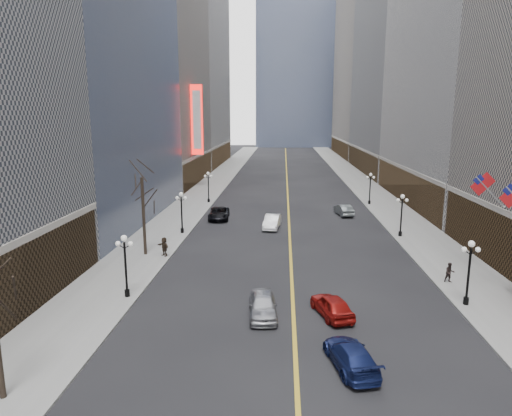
# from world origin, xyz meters

# --- Properties ---
(sidewalk_east) EXTENTS (6.00, 230.00, 0.15)m
(sidewalk_east) POSITION_xyz_m (14.00, 70.00, 0.07)
(sidewalk_east) COLOR gray
(sidewalk_east) RESTS_ON ground
(sidewalk_west) EXTENTS (6.00, 230.00, 0.15)m
(sidewalk_west) POSITION_xyz_m (-14.00, 70.00, 0.07)
(sidewalk_west) COLOR gray
(sidewalk_west) RESTS_ON ground
(lane_line) EXTENTS (0.25, 200.00, 0.02)m
(lane_line) POSITION_xyz_m (0.00, 80.00, 0.01)
(lane_line) COLOR gold
(lane_line) RESTS_ON ground
(bldg_east_c) EXTENTS (26.60, 40.60, 48.80)m
(bldg_east_c) POSITION_xyz_m (29.88, 106.00, 24.18)
(bldg_east_c) COLOR gray
(bldg_east_c) RESTS_ON ground
(bldg_east_d) EXTENTS (26.60, 46.60, 62.80)m
(bldg_east_d) POSITION_xyz_m (29.90, 149.00, 31.17)
(bldg_east_d) COLOR #A59989
(bldg_east_d) RESTS_ON ground
(bldg_west_c) EXTENTS (26.60, 30.60, 50.80)m
(bldg_west_c) POSITION_xyz_m (-29.88, 87.00, 25.19)
(bldg_west_c) COLOR #A59989
(bldg_west_c) RESTS_ON ground
(bldg_west_d) EXTENTS (26.60, 38.60, 72.80)m
(bldg_west_d) POSITION_xyz_m (-29.92, 121.00, 36.17)
(bldg_west_d) COLOR silver
(bldg_west_d) RESTS_ON ground
(streetlamp_east_1) EXTENTS (1.26, 0.44, 4.52)m
(streetlamp_east_1) POSITION_xyz_m (11.80, 30.00, 2.90)
(streetlamp_east_1) COLOR black
(streetlamp_east_1) RESTS_ON sidewalk_east
(streetlamp_east_2) EXTENTS (1.26, 0.44, 4.52)m
(streetlamp_east_2) POSITION_xyz_m (11.80, 48.00, 2.90)
(streetlamp_east_2) COLOR black
(streetlamp_east_2) RESTS_ON sidewalk_east
(streetlamp_east_3) EXTENTS (1.26, 0.44, 4.52)m
(streetlamp_east_3) POSITION_xyz_m (11.80, 66.00, 2.90)
(streetlamp_east_3) COLOR black
(streetlamp_east_3) RESTS_ON sidewalk_east
(streetlamp_west_1) EXTENTS (1.26, 0.44, 4.52)m
(streetlamp_west_1) POSITION_xyz_m (-11.80, 30.00, 2.90)
(streetlamp_west_1) COLOR black
(streetlamp_west_1) RESTS_ON sidewalk_west
(streetlamp_west_2) EXTENTS (1.26, 0.44, 4.52)m
(streetlamp_west_2) POSITION_xyz_m (-11.80, 48.00, 2.90)
(streetlamp_west_2) COLOR black
(streetlamp_west_2) RESTS_ON sidewalk_west
(streetlamp_west_3) EXTENTS (1.26, 0.44, 4.52)m
(streetlamp_west_3) POSITION_xyz_m (-11.80, 66.00, 2.90)
(streetlamp_west_3) COLOR black
(streetlamp_west_3) RESTS_ON sidewalk_west
(flag_5) EXTENTS (2.87, 0.12, 2.87)m
(flag_5) POSITION_xyz_m (15.31, 37.00, 7.29)
(flag_5) COLOR #B2B2B7
(flag_5) RESTS_ON ground
(theatre_marquee) EXTENTS (2.00, 0.55, 12.00)m
(theatre_marquee) POSITION_xyz_m (-15.88, 80.00, 12.00)
(theatre_marquee) COLOR red
(theatre_marquee) RESTS_ON ground
(tree_west_far) EXTENTS (3.60, 3.60, 7.92)m
(tree_west_far) POSITION_xyz_m (-13.50, 40.00, 6.24)
(tree_west_far) COLOR #2D231C
(tree_west_far) RESTS_ON sidewalk_west
(car_nb_near) EXTENTS (2.15, 4.58, 1.52)m
(car_nb_near) POSITION_xyz_m (-2.00, 27.66, 0.76)
(car_nb_near) COLOR #9A9CA1
(car_nb_near) RESTS_ON ground
(car_nb_mid) EXTENTS (2.12, 4.84, 1.55)m
(car_nb_mid) POSITION_xyz_m (-2.00, 51.23, 0.77)
(car_nb_mid) COLOR white
(car_nb_mid) RESTS_ON ground
(car_nb_far) EXTENTS (2.82, 5.47, 1.48)m
(car_nb_far) POSITION_xyz_m (-8.78, 55.45, 0.74)
(car_nb_far) COLOR black
(car_nb_far) RESTS_ON ground
(car_sb_near) EXTENTS (2.86, 4.96, 1.35)m
(car_sb_near) POSITION_xyz_m (2.82, 21.74, 0.68)
(car_sb_near) COLOR navy
(car_sb_near) RESTS_ON ground
(car_sb_mid) EXTENTS (2.93, 4.54, 1.44)m
(car_sb_mid) POSITION_xyz_m (2.48, 27.96, 0.72)
(car_sb_mid) COLOR maroon
(car_sb_mid) RESTS_ON ground
(car_sb_far) EXTENTS (2.28, 4.60, 1.45)m
(car_sb_far) POSITION_xyz_m (7.16, 58.69, 0.72)
(car_sb_far) COLOR #555C5E
(car_sb_far) RESTS_ON ground
(ped_east_walk) EXTENTS (0.79, 0.47, 1.57)m
(ped_east_walk) POSITION_xyz_m (12.15, 34.23, 0.94)
(ped_east_walk) COLOR black
(ped_east_walk) RESTS_ON sidewalk_east
(ped_west_far) EXTENTS (1.51, 1.46, 1.76)m
(ped_west_far) POSITION_xyz_m (-11.60, 39.58, 1.03)
(ped_west_far) COLOR #2D2219
(ped_west_far) RESTS_ON sidewalk_west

